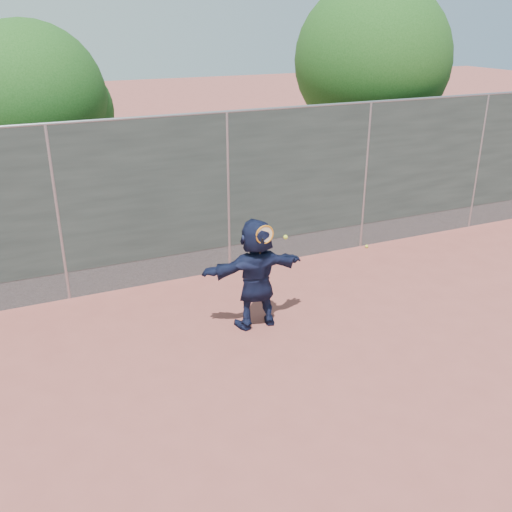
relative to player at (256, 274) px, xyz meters
name	(u,v)px	position (x,y,z in m)	size (l,w,h in m)	color
ground	(320,361)	(0.40, -1.35, -0.88)	(80.00, 80.00, 0.00)	#9E4C42
player	(256,274)	(0.00, 0.00, 0.00)	(1.64, 0.52, 1.77)	#141A38
ball_ground	(367,246)	(3.47, 2.00, -0.85)	(0.07, 0.07, 0.07)	#CFE132
fence	(228,191)	(0.40, 2.15, 0.70)	(20.00, 0.06, 3.03)	#38423D
swing_action	(267,236)	(0.08, -0.19, 0.67)	(0.55, 0.13, 0.51)	orange
tree_right	(377,64)	(5.09, 4.41, 2.61)	(3.78, 3.60, 5.39)	#382314
tree_left	(39,102)	(-2.44, 5.21, 2.06)	(3.15, 3.00, 4.53)	#382314
weed_clump	(246,263)	(0.70, 2.04, -0.75)	(0.68, 0.07, 0.30)	#387226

